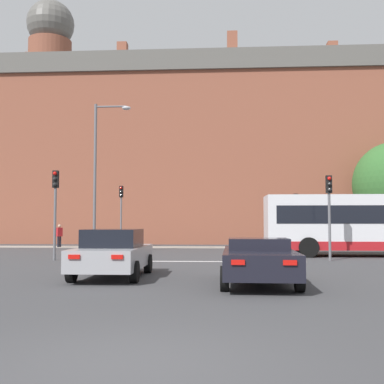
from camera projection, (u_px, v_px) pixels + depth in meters
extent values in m
plane|color=#3D3D3F|center=(128.00, 365.00, 5.87)|extent=(400.00, 400.00, 0.00)
cube|color=silver|center=(196.00, 261.00, 21.31)|extent=(9.62, 0.30, 0.01)
cube|color=gray|center=(206.00, 247.00, 33.32)|extent=(70.69, 2.50, 0.01)
cube|color=brown|center=(175.00, 165.00, 43.75)|extent=(37.84, 11.59, 13.89)
cube|color=#5B5954|center=(175.00, 81.00, 44.24)|extent=(38.59, 12.05, 1.66)
cube|color=brown|center=(31.00, 67.00, 47.15)|extent=(0.90, 0.90, 2.79)
cube|color=brown|center=(122.00, 58.00, 44.47)|extent=(0.90, 0.90, 2.79)
cube|color=brown|center=(232.00, 48.00, 41.99)|extent=(0.90, 0.90, 2.79)
cube|color=brown|center=(332.00, 57.00, 44.30)|extent=(0.90, 0.90, 2.79)
cylinder|color=brown|center=(50.00, 58.00, 45.14)|extent=(3.95, 3.95, 3.24)
sphere|color=#5B5954|center=(51.00, 24.00, 45.34)|extent=(4.39, 4.39, 4.39)
cube|color=#9E9EA3|center=(113.00, 257.00, 15.21)|extent=(1.95, 4.38, 0.64)
cube|color=black|center=(113.00, 238.00, 15.21)|extent=(1.66, 1.98, 0.56)
cylinder|color=black|center=(95.00, 263.00, 16.59)|extent=(0.23, 0.64, 0.64)
cylinder|color=black|center=(148.00, 264.00, 16.49)|extent=(0.23, 0.64, 0.64)
cylinder|color=black|center=(72.00, 271.00, 13.89)|extent=(0.23, 0.64, 0.64)
cylinder|color=black|center=(134.00, 272.00, 13.80)|extent=(0.23, 0.64, 0.64)
cube|color=red|center=(74.00, 257.00, 13.06)|extent=(0.32, 0.05, 0.12)
cube|color=red|center=(117.00, 257.00, 13.00)|extent=(0.32, 0.05, 0.12)
cube|color=black|center=(259.00, 261.00, 13.45)|extent=(2.04, 4.55, 0.64)
cube|color=black|center=(258.00, 244.00, 13.60)|extent=(1.70, 1.39, 0.32)
cylinder|color=black|center=(226.00, 268.00, 14.90)|extent=(0.23, 0.64, 0.64)
cylinder|color=black|center=(287.00, 269.00, 14.74)|extent=(0.23, 0.64, 0.64)
cylinder|color=black|center=(225.00, 279.00, 12.12)|extent=(0.23, 0.64, 0.64)
cylinder|color=black|center=(300.00, 279.00, 11.97)|extent=(0.23, 0.64, 0.64)
cube|color=red|center=(238.00, 262.00, 11.26)|extent=(0.32, 0.06, 0.12)
cube|color=red|center=(290.00, 263.00, 11.15)|extent=(0.32, 0.06, 0.12)
cube|color=silver|center=(367.00, 222.00, 24.78)|extent=(10.39, 2.58, 2.77)
cube|color=#AD191E|center=(368.00, 245.00, 24.71)|extent=(10.41, 2.60, 0.44)
cube|color=black|center=(367.00, 215.00, 24.80)|extent=(9.56, 2.61, 0.90)
cylinder|color=black|center=(300.00, 245.00, 26.14)|extent=(1.00, 0.28, 1.00)
cylinder|color=black|center=(309.00, 247.00, 23.67)|extent=(1.00, 0.28, 1.00)
cylinder|color=slate|center=(330.00, 227.00, 21.77)|extent=(0.12, 0.12, 3.07)
cube|color=black|center=(329.00, 184.00, 21.89)|extent=(0.26, 0.20, 0.80)
sphere|color=red|center=(329.00, 178.00, 21.78)|extent=(0.17, 0.17, 0.17)
sphere|color=black|center=(329.00, 184.00, 21.76)|extent=(0.17, 0.17, 0.17)
sphere|color=black|center=(330.00, 190.00, 21.75)|extent=(0.17, 0.17, 0.17)
cylinder|color=slate|center=(121.00, 222.00, 33.46)|extent=(0.12, 0.12, 3.48)
cube|color=black|center=(121.00, 192.00, 33.60)|extent=(0.26, 0.20, 0.80)
sphere|color=red|center=(121.00, 188.00, 33.48)|extent=(0.17, 0.17, 0.17)
sphere|color=black|center=(121.00, 191.00, 33.47)|extent=(0.17, 0.17, 0.17)
sphere|color=black|center=(121.00, 195.00, 33.45)|extent=(0.17, 0.17, 0.17)
cylinder|color=slate|center=(296.00, 227.00, 32.11)|extent=(0.12, 0.12, 2.86)
cube|color=black|center=(296.00, 200.00, 32.22)|extent=(0.26, 0.20, 0.80)
sphere|color=red|center=(296.00, 196.00, 32.11)|extent=(0.17, 0.17, 0.17)
sphere|color=black|center=(296.00, 200.00, 32.09)|extent=(0.17, 0.17, 0.17)
sphere|color=black|center=(296.00, 203.00, 32.08)|extent=(0.17, 0.17, 0.17)
cylinder|color=slate|center=(55.00, 224.00, 22.09)|extent=(0.12, 0.12, 3.33)
cube|color=black|center=(56.00, 179.00, 22.22)|extent=(0.26, 0.20, 0.80)
sphere|color=red|center=(55.00, 173.00, 22.11)|extent=(0.17, 0.17, 0.17)
sphere|color=black|center=(55.00, 179.00, 22.09)|extent=(0.17, 0.17, 0.17)
sphere|color=black|center=(55.00, 184.00, 22.08)|extent=(0.17, 0.17, 0.17)
cylinder|color=slate|center=(95.00, 178.00, 27.04)|extent=(0.16, 0.16, 8.44)
cylinder|color=slate|center=(111.00, 107.00, 27.24)|extent=(1.76, 0.10, 0.10)
ellipsoid|color=#B2B2B7|center=(126.00, 108.00, 27.18)|extent=(0.50, 0.36, 0.22)
cylinder|color=black|center=(58.00, 242.00, 33.48)|extent=(0.13, 0.13, 0.76)
cylinder|color=black|center=(60.00, 242.00, 33.61)|extent=(0.13, 0.13, 0.76)
cube|color=#B21E23|center=(59.00, 232.00, 33.59)|extent=(0.42, 0.45, 0.60)
sphere|color=tan|center=(59.00, 226.00, 33.61)|extent=(0.23, 0.23, 0.23)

